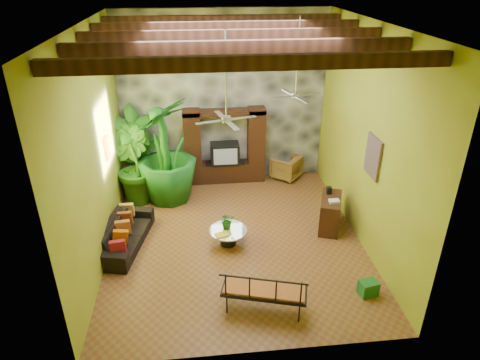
{
  "coord_description": "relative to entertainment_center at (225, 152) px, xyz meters",
  "views": [
    {
      "loc": [
        -0.82,
        -8.71,
        6.05
      ],
      "look_at": [
        0.14,
        0.2,
        1.48
      ],
      "focal_mm": 32.0,
      "sensor_mm": 36.0,
      "label": 1
    }
  ],
  "objects": [
    {
      "name": "left_wall",
      "position": [
        -3.0,
        -3.14,
        1.53
      ],
      "size": [
        0.02,
        7.0,
        5.0
      ],
      "primitive_type": "cube",
      "color": "olive",
      "rests_on": "ground"
    },
    {
      "name": "back_wall",
      "position": [
        0.0,
        0.36,
        1.53
      ],
      "size": [
        6.0,
        0.02,
        5.0
      ],
      "primitive_type": "cube",
      "color": "olive",
      "rests_on": "ground"
    },
    {
      "name": "centerpiece_plant",
      "position": [
        -0.2,
        -3.3,
        -0.37
      ],
      "size": [
        0.4,
        0.36,
        0.4
      ],
      "primitive_type": "imported",
      "rotation": [
        0.0,
        0.0,
        0.16
      ],
      "color": "#235F19",
      "rests_on": "coffee_table"
    },
    {
      "name": "ceiling_beams",
      "position": [
        0.0,
        -3.14,
        3.81
      ],
      "size": [
        5.95,
        5.36,
        0.22
      ],
      "color": "#341910",
      "rests_on": "ceiling"
    },
    {
      "name": "wall_art_painting",
      "position": [
        2.96,
        -3.74,
        1.33
      ],
      "size": [
        0.06,
        0.7,
        0.9
      ],
      "primitive_type": "cube",
      "color": "navy",
      "rests_on": "right_wall"
    },
    {
      "name": "ceiling",
      "position": [
        0.0,
        -3.14,
        4.03
      ],
      "size": [
        6.0,
        7.0,
        0.02
      ],
      "primitive_type": "cube",
      "color": "silver",
      "rests_on": "back_wall"
    },
    {
      "name": "coffee_table",
      "position": [
        -0.19,
        -3.38,
        -0.71
      ],
      "size": [
        0.91,
        0.91,
        0.4
      ],
      "rotation": [
        0.0,
        0.0,
        -0.22
      ],
      "color": "black",
      "rests_on": "ground"
    },
    {
      "name": "wicker_armchair",
      "position": [
        1.91,
        -0.02,
        -0.6
      ],
      "size": [
        1.12,
        1.12,
        0.73
      ],
      "primitive_type": "imported",
      "rotation": [
        0.0,
        0.0,
        4.0
      ],
      "color": "olive",
      "rests_on": "ground"
    },
    {
      "name": "iron_bench",
      "position": [
        0.32,
        -5.7,
        -0.43
      ],
      "size": [
        1.71,
        1.01,
        0.57
      ],
      "rotation": [
        0.0,
        0.0,
        -0.28
      ],
      "color": "black",
      "rests_on": "ground"
    },
    {
      "name": "green_bin",
      "position": [
        2.49,
        -5.44,
        -0.81
      ],
      "size": [
        0.41,
        0.34,
        0.32
      ],
      "primitive_type": "cube",
      "rotation": [
        0.0,
        0.0,
        0.21
      ],
      "color": "#1B6631",
      "rests_on": "ground"
    },
    {
      "name": "ceiling_fan_back",
      "position": [
        1.6,
        -1.94,
        2.44
      ],
      "size": [
        1.28,
        1.28,
        1.86
      ],
      "color": "#A2A3A7",
      "rests_on": "ceiling"
    },
    {
      "name": "side_console",
      "position": [
        2.43,
        -2.93,
        -0.54
      ],
      "size": [
        0.8,
        1.16,
        0.85
      ],
      "primitive_type": "cube",
      "rotation": [
        0.0,
        0.0,
        -0.34
      ],
      "color": "#3B1A12",
      "rests_on": "ground"
    },
    {
      "name": "wall_art_mask",
      "position": [
        -2.96,
        -2.14,
        1.13
      ],
      "size": [
        0.06,
        0.32,
        0.55
      ],
      "primitive_type": "cube",
      "color": "orange",
      "rests_on": "left_wall"
    },
    {
      "name": "stone_accent_wall",
      "position": [
        0.0,
        0.3,
        1.53
      ],
      "size": [
        5.98,
        0.1,
        4.98
      ],
      "primitive_type": "cube",
      "color": "#33363A",
      "rests_on": "ground"
    },
    {
      "name": "right_wall",
      "position": [
        3.0,
        -3.14,
        1.53
      ],
      "size": [
        0.02,
        7.0,
        5.0
      ],
      "primitive_type": "cube",
      "color": "olive",
      "rests_on": "ground"
    },
    {
      "name": "tall_plant_b",
      "position": [
        -2.62,
        -0.98,
        0.1
      ],
      "size": [
        1.51,
        1.49,
        2.14
      ],
      "primitive_type": "imported",
      "rotation": [
        0.0,
        0.0,
        2.41
      ],
      "color": "#28661A",
      "rests_on": "ground"
    },
    {
      "name": "ground",
      "position": [
        0.0,
        -3.14,
        -0.97
      ],
      "size": [
        7.0,
        7.0,
        0.0
      ],
      "primitive_type": "plane",
      "color": "brown",
      "rests_on": "ground"
    },
    {
      "name": "yellow_tray",
      "position": [
        -0.35,
        -3.6,
        -0.55
      ],
      "size": [
        0.35,
        0.29,
        0.03
      ],
      "primitive_type": "cube",
      "rotation": [
        0.0,
        0.0,
        0.29
      ],
      "color": "gold",
      "rests_on": "coffee_table"
    },
    {
      "name": "ceiling_fan_front",
      "position": [
        -0.2,
        -3.54,
        2.44
      ],
      "size": [
        1.28,
        1.28,
        1.86
      ],
      "color": "#A2A3A7",
      "rests_on": "ceiling"
    },
    {
      "name": "sofa",
      "position": [
        -2.65,
        -3.16,
        -0.65
      ],
      "size": [
        1.28,
        2.3,
        0.63
      ],
      "primitive_type": "imported",
      "rotation": [
        0.0,
        0.0,
        1.36
      ],
      "color": "black",
      "rests_on": "ground"
    },
    {
      "name": "entertainment_center",
      "position": [
        0.0,
        0.0,
        0.0
      ],
      "size": [
        2.4,
        0.55,
        2.3
      ],
      "color": "black",
      "rests_on": "ground"
    },
    {
      "name": "tall_plant_a",
      "position": [
        -2.54,
        -0.4,
        0.31
      ],
      "size": [
        1.6,
        1.38,
        2.56
      ],
      "primitive_type": "imported",
      "rotation": [
        0.0,
        0.0,
        0.41
      ],
      "color": "#266B1C",
      "rests_on": "ground"
    },
    {
      "name": "tall_plant_c",
      "position": [
        -1.67,
        -0.98,
        0.5
      ],
      "size": [
        2.24,
        2.24,
        2.94
      ],
      "primitive_type": "imported",
      "rotation": [
        0.0,
        0.0,
        4.21
      ],
      "color": "#185D1B",
      "rests_on": "ground"
    }
  ]
}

